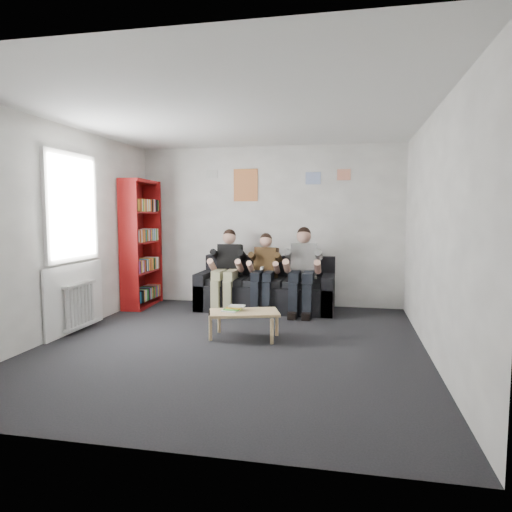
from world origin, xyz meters
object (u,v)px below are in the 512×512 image
at_px(coffee_table, 244,315).
at_px(person_right, 302,271).
at_px(person_left, 227,270).
at_px(person_middle, 264,272).
at_px(sofa, 266,290).
at_px(bookshelf, 142,244).

height_order(coffee_table, person_right, person_right).
xyz_separation_m(person_left, person_right, (1.23, -0.00, 0.02)).
bearing_deg(person_middle, sofa, 96.13).
bearing_deg(person_middle, coffee_table, -82.35).
height_order(bookshelf, coffee_table, bookshelf).
bearing_deg(person_middle, person_right, 5.60).
height_order(bookshelf, person_left, bookshelf).
height_order(bookshelf, person_right, bookshelf).
height_order(person_left, person_right, person_right).
bearing_deg(sofa, person_right, -18.25).
relative_size(coffee_table, person_right, 0.63).
relative_size(coffee_table, person_left, 0.65).
relative_size(person_middle, person_right, 0.92).
bearing_deg(sofa, person_left, -161.96).
distance_m(coffee_table, person_left, 1.75).
bearing_deg(bookshelf, person_left, -4.67).
relative_size(sofa, person_left, 1.68).
relative_size(coffee_table, person_middle, 0.68).
xyz_separation_m(coffee_table, person_right, (0.57, 1.58, 0.37)).
bearing_deg(person_left, person_middle, -2.96).
xyz_separation_m(sofa, coffee_table, (0.04, -1.78, -0.00)).
bearing_deg(person_left, person_right, -3.38).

